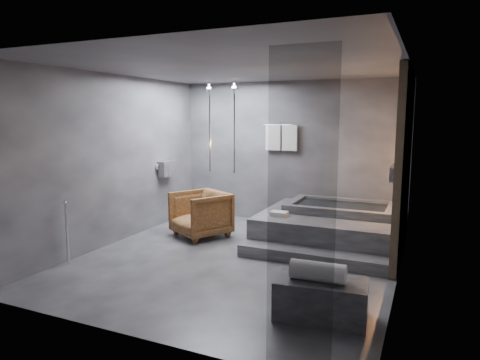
% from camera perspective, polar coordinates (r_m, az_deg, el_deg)
% --- Properties ---
extents(room, '(5.00, 5.04, 2.82)m').
position_cam_1_polar(room, '(6.25, 3.92, 4.94)').
color(room, '#2E2E30').
rests_on(room, ground).
extents(tub_deck, '(2.20, 2.00, 0.50)m').
position_cam_1_polar(tub_deck, '(7.46, 11.79, -6.18)').
color(tub_deck, '#333335').
rests_on(tub_deck, ground).
extents(tub_step, '(2.20, 0.36, 0.18)m').
position_cam_1_polar(tub_step, '(6.40, 9.45, -10.08)').
color(tub_step, '#333335').
rests_on(tub_step, ground).
extents(concrete_bench, '(0.99, 0.61, 0.42)m').
position_cam_1_polar(concrete_bench, '(4.75, 10.73, -15.33)').
color(concrete_bench, '#2D2D2F').
rests_on(concrete_bench, ground).
extents(driftwood_chair, '(1.18, 1.19, 0.80)m').
position_cam_1_polar(driftwood_chair, '(7.63, -5.28, -4.54)').
color(driftwood_chair, '#402410').
rests_on(driftwood_chair, ground).
extents(rolled_towel, '(0.58, 0.23, 0.21)m').
position_cam_1_polar(rolled_towel, '(4.59, 10.33, -11.92)').
color(rolled_towel, white).
rests_on(rolled_towel, concrete_bench).
extents(deck_towel, '(0.27, 0.20, 0.07)m').
position_cam_1_polar(deck_towel, '(7.05, 5.23, -4.50)').
color(deck_towel, silver).
rests_on(deck_towel, tub_deck).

